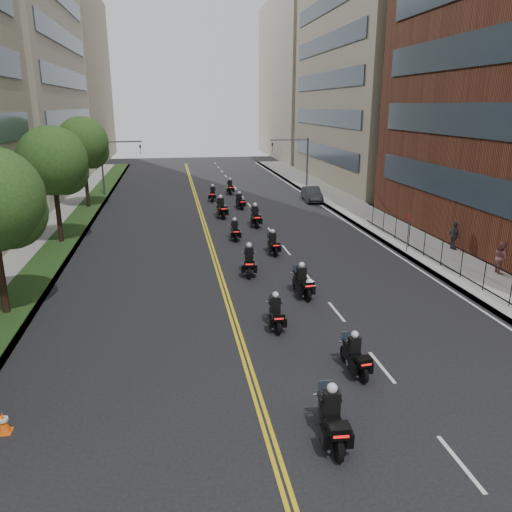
{
  "coord_description": "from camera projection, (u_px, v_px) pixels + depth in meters",
  "views": [
    {
      "loc": [
        -3.8,
        -9.73,
        8.87
      ],
      "look_at": [
        0.25,
        14.17,
        1.51
      ],
      "focal_mm": 35.0,
      "sensor_mm": 36.0,
      "label": 1
    }
  ],
  "objects": [
    {
      "name": "ground",
      "position": [
        341.0,
        478.0,
        12.36
      ],
      "size": [
        160.0,
        160.0,
        0.0
      ],
      "primitive_type": "plane",
      "color": "black",
      "rests_on": "ground"
    },
    {
      "name": "sidewalk_right",
      "position": [
        384.0,
        226.0,
        37.85
      ],
      "size": [
        4.0,
        90.0,
        0.15
      ],
      "primitive_type": "cube",
      "color": "gray",
      "rests_on": "ground"
    },
    {
      "name": "sidewalk_left",
      "position": [
        53.0,
        239.0,
        34.0
      ],
      "size": [
        4.0,
        90.0,
        0.15
      ],
      "primitive_type": "cube",
      "color": "gray",
      "rests_on": "ground"
    },
    {
      "name": "grass_strip",
      "position": [
        65.0,
        238.0,
        34.1
      ],
      "size": [
        2.0,
        90.0,
        0.04
      ],
      "primitive_type": "cube",
      "color": "#183814",
      "rests_on": "sidewalk_left"
    },
    {
      "name": "building_right_tan",
      "position": [
        390.0,
        49.0,
        56.73
      ],
      "size": [
        15.11,
        28.0,
        30.0
      ],
      "color": "gray",
      "rests_on": "ground"
    },
    {
      "name": "building_right_far",
      "position": [
        316.0,
        80.0,
        85.61
      ],
      "size": [
        15.0,
        28.0,
        26.0
      ],
      "primitive_type": "cube",
      "color": "#A7A186",
      "rests_on": "ground"
    },
    {
      "name": "building_left_far",
      "position": [
        49.0,
        78.0,
        78.64
      ],
      "size": [
        16.0,
        28.0,
        26.0
      ],
      "primitive_type": "cube",
      "color": "gray",
      "rests_on": "ground"
    },
    {
      "name": "iron_fence",
      "position": [
        473.0,
        269.0,
        25.18
      ],
      "size": [
        0.05,
        28.0,
        1.5
      ],
      "color": "black",
      "rests_on": "sidewalk_right"
    },
    {
      "name": "street_trees",
      "position": [
        34.0,
        178.0,
        26.65
      ],
      "size": [
        4.4,
        38.4,
        7.98
      ],
      "color": "black",
      "rests_on": "ground"
    },
    {
      "name": "traffic_signal_right",
      "position": [
        299.0,
        156.0,
        52.44
      ],
      "size": [
        4.09,
        0.2,
        5.6
      ],
      "color": "#3F3F44",
      "rests_on": "ground"
    },
    {
      "name": "traffic_signal_left",
      "position": [
        112.0,
        159.0,
        49.38
      ],
      "size": [
        4.09,
        0.2,
        5.6
      ],
      "color": "#3F3F44",
      "rests_on": "ground"
    },
    {
      "name": "motorcycle_0",
      "position": [
        332.0,
        420.0,
        13.51
      ],
      "size": [
        0.61,
        2.34,
        1.73
      ],
      "rotation": [
        0.0,
        0.0,
        -0.08
      ],
      "color": "black",
      "rests_on": "ground"
    },
    {
      "name": "motorcycle_1",
      "position": [
        355.0,
        357.0,
        17.05
      ],
      "size": [
        0.55,
        2.06,
        1.52
      ],
      "rotation": [
        0.0,
        0.0,
        0.08
      ],
      "color": "black",
      "rests_on": "ground"
    },
    {
      "name": "motorcycle_2",
      "position": [
        276.0,
        314.0,
        20.56
      ],
      "size": [
        0.52,
        2.08,
        1.54
      ],
      "rotation": [
        0.0,
        0.0,
        -0.06
      ],
      "color": "black",
      "rests_on": "ground"
    },
    {
      "name": "motorcycle_3",
      "position": [
        302.0,
        283.0,
        23.97
      ],
      "size": [
        0.64,
        2.27,
        1.67
      ],
      "rotation": [
        0.0,
        0.0,
        0.1
      ],
      "color": "black",
      "rests_on": "ground"
    },
    {
      "name": "motorcycle_4",
      "position": [
        249.0,
        262.0,
        27.04
      ],
      "size": [
        0.73,
        2.38,
        1.76
      ],
      "rotation": [
        0.0,
        0.0,
        -0.14
      ],
      "color": "black",
      "rests_on": "ground"
    },
    {
      "name": "motorcycle_5",
      "position": [
        273.0,
        244.0,
        30.79
      ],
      "size": [
        0.49,
        2.1,
        1.55
      ],
      "rotation": [
        0.0,
        0.0,
        0.03
      ],
      "color": "black",
      "rests_on": "ground"
    },
    {
      "name": "motorcycle_6",
      "position": [
        235.0,
        231.0,
        34.05
      ],
      "size": [
        0.48,
        2.07,
        1.53
      ],
      "rotation": [
        0.0,
        0.0,
        -0.01
      ],
      "color": "black",
      "rests_on": "ground"
    },
    {
      "name": "motorcycle_7",
      "position": [
        255.0,
        217.0,
        37.79
      ],
      "size": [
        0.55,
        2.42,
        1.78
      ],
      "rotation": [
        0.0,
        0.0,
        -0.01
      ],
      "color": "black",
      "rests_on": "ground"
    },
    {
      "name": "motorcycle_8",
      "position": [
        221.0,
        209.0,
        40.74
      ],
      "size": [
        0.75,
        2.52,
        1.86
      ],
      "rotation": [
        0.0,
        0.0,
        0.13
      ],
      "color": "black",
      "rests_on": "ground"
    },
    {
      "name": "motorcycle_9",
      "position": [
        240.0,
        202.0,
        44.25
      ],
      "size": [
        0.64,
        2.09,
        1.55
      ],
      "rotation": [
        0.0,
        0.0,
        0.14
      ],
      "color": "black",
      "rests_on": "ground"
    },
    {
      "name": "motorcycle_10",
      "position": [
        213.0,
        194.0,
        47.81
      ],
      "size": [
        0.67,
        2.18,
        1.61
      ],
      "rotation": [
        0.0,
        0.0,
        -0.14
      ],
      "color": "black",
      "rests_on": "ground"
    },
    {
      "name": "motorcycle_11",
      "position": [
        230.0,
        188.0,
        51.61
      ],
      "size": [
        0.54,
        2.25,
        1.66
      ],
      "rotation": [
        0.0,
        0.0,
        -0.04
      ],
      "color": "black",
      "rests_on": "ground"
    },
    {
      "name": "parked_sedan",
      "position": [
        312.0,
        194.0,
        47.71
      ],
      "size": [
        1.74,
        4.23,
        1.36
      ],
      "primitive_type": "imported",
      "rotation": [
        0.0,
        0.0,
        -0.07
      ],
      "color": "black",
      "rests_on": "ground"
    },
    {
      "name": "pedestrian_b",
      "position": [
        501.0,
        257.0,
        26.79
      ],
      "size": [
        0.83,
        0.97,
        1.74
      ],
      "primitive_type": "imported",
      "rotation": [
        0.0,
        0.0,
        1.35
      ],
      "color": "#924F54",
      "rests_on": "sidewalk_right"
    },
    {
      "name": "pedestrian_c",
      "position": [
        454.0,
        236.0,
        31.19
      ],
      "size": [
        0.49,
        1.04,
        1.72
      ],
      "primitive_type": "imported",
      "rotation": [
        0.0,
        0.0,
        1.64
      ],
      "color": "#3A383F",
      "rests_on": "sidewalk_right"
    },
    {
      "name": "traffic_cone",
      "position": [
        3.0,
        423.0,
        14.0
      ],
      "size": [
        0.39,
        0.39,
        0.65
      ],
      "color": "#FF5D0D",
      "rests_on": "ground"
    }
  ]
}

